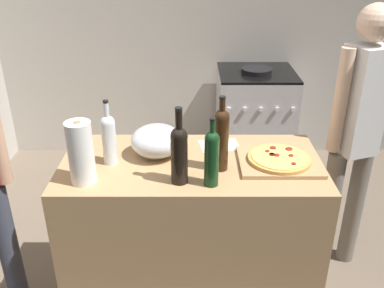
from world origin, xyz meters
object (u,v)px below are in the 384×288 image
object	(u,v)px
wine_bottle_amber	(212,156)
person_in_red	(357,131)
wine_bottle_dark	(109,137)
pizza	(280,158)
wine_bottle_clear	(222,137)
stove	(254,121)
wine_bottle_green	(180,152)
paper_towel_roll	(81,153)
mixing_bowl	(157,141)

from	to	relation	value
wine_bottle_amber	person_in_red	size ratio (longest dim) A/B	0.20
wine_bottle_dark	pizza	bearing A→B (deg)	-0.72
wine_bottle_dark	wine_bottle_amber	xyz separation A→B (m)	(0.50, -0.21, 0.01)
wine_bottle_clear	wine_bottle_amber	size ratio (longest dim) A/B	1.14
wine_bottle_clear	stove	world-z (taller)	wine_bottle_clear
stove	wine_bottle_amber	bearing A→B (deg)	-104.28
wine_bottle_clear	stove	distance (m)	1.85
wine_bottle_dark	wine_bottle_amber	bearing A→B (deg)	-22.82
wine_bottle_green	wine_bottle_clear	bearing A→B (deg)	32.09
person_in_red	wine_bottle_amber	bearing A→B (deg)	-147.39
wine_bottle_green	person_in_red	size ratio (longest dim) A/B	0.22
wine_bottle_green	person_in_red	distance (m)	1.14
paper_towel_roll	wine_bottle_amber	world-z (taller)	wine_bottle_amber
mixing_bowl	paper_towel_roll	distance (m)	0.42
wine_bottle_green	wine_bottle_amber	xyz separation A→B (m)	(0.15, -0.02, -0.01)
wine_bottle_amber	stove	xyz separation A→B (m)	(0.47, 1.84, -0.62)
wine_bottle_clear	person_in_red	bearing A→B (deg)	26.49
wine_bottle_amber	stove	distance (m)	1.99
wine_bottle_green	stove	bearing A→B (deg)	71.31
wine_bottle_green	wine_bottle_dark	bearing A→B (deg)	152.19
wine_bottle_green	wine_bottle_clear	world-z (taller)	wine_bottle_clear
wine_bottle_green	wine_bottle_clear	distance (m)	0.23
mixing_bowl	wine_bottle_dark	distance (m)	0.25
wine_bottle_green	wine_bottle_clear	xyz separation A→B (m)	(0.20, 0.12, 0.02)
pizza	mixing_bowl	size ratio (longest dim) A/B	1.18
wine_bottle_dark	wine_bottle_clear	xyz separation A→B (m)	(0.55, -0.06, 0.03)
paper_towel_roll	wine_bottle_dark	xyz separation A→B (m)	(0.09, 0.18, -0.01)
wine_bottle_green	mixing_bowl	bearing A→B (deg)	115.06
paper_towel_roll	wine_bottle_amber	bearing A→B (deg)	-2.56
wine_bottle_dark	wine_bottle_amber	size ratio (longest dim) A/B	1.01
wine_bottle_green	person_in_red	world-z (taller)	person_in_red
wine_bottle_clear	mixing_bowl	bearing A→B (deg)	155.75
pizza	mixing_bowl	distance (m)	0.63
pizza	person_in_red	distance (m)	0.62
wine_bottle_clear	wine_bottle_amber	world-z (taller)	wine_bottle_clear
wine_bottle_clear	person_in_red	size ratio (longest dim) A/B	0.23
wine_bottle_clear	paper_towel_roll	bearing A→B (deg)	-169.38
paper_towel_roll	stove	distance (m)	2.19
wine_bottle_green	stove	world-z (taller)	wine_bottle_green
wine_bottle_clear	stove	size ratio (longest dim) A/B	0.39
wine_bottle_amber	person_in_red	distance (m)	1.03
paper_towel_roll	wine_bottle_green	world-z (taller)	wine_bottle_green
paper_towel_roll	wine_bottle_dark	bearing A→B (deg)	62.74
mixing_bowl	wine_bottle_amber	world-z (taller)	wine_bottle_amber
pizza	person_in_red	bearing A→B (deg)	34.57
pizza	wine_bottle_clear	xyz separation A→B (m)	(-0.30, -0.05, 0.14)
mixing_bowl	wine_bottle_clear	bearing A→B (deg)	-24.25
stove	pizza	bearing A→B (deg)	-94.13
wine_bottle_clear	wine_bottle_amber	xyz separation A→B (m)	(-0.05, -0.15, -0.02)
mixing_bowl	wine_bottle_clear	world-z (taller)	wine_bottle_clear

